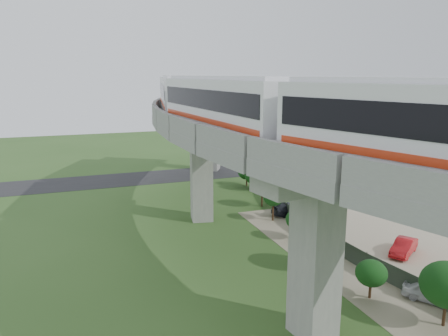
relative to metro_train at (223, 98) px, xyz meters
The scene contains 17 objects.
ground 12.62m from the metro_train, 98.46° to the right, with size 160.00×160.00×0.00m, color #315321.
dirt_lot 18.93m from the metro_train, 19.33° to the right, with size 18.00×26.00×0.04m, color gray.
asphalt_road 29.88m from the metro_train, 90.87° to the left, with size 60.00×8.00×0.03m, color #232326.
viaduct 5.48m from the metro_train, 38.87° to the right, with size 19.58×73.98×11.40m.
metro_train is the anchor object (origin of this frame).
fence 15.12m from the metro_train, 16.49° to the right, with size 3.87×38.73×1.50m.
tree_0 23.40m from the metro_train, 61.79° to the left, with size 2.27×2.27×2.77m.
tree_1 21.80m from the metro_train, 57.80° to the left, with size 2.86×2.86×3.07m.
tree_2 15.89m from the metro_train, 50.14° to the left, with size 2.49×2.49×3.37m.
tree_3 13.04m from the metro_train, 34.62° to the left, with size 1.89×1.89×3.15m.
tree_4 12.45m from the metro_train, ahead, with size 2.10×2.10×2.73m.
tree_5 12.97m from the metro_train, 49.21° to the right, with size 2.93×2.93×3.70m.
tree_6 16.45m from the metro_train, 61.43° to the right, with size 2.01×2.01×2.60m.
tree_7 19.67m from the metro_train, 62.30° to the right, with size 3.05×3.05×3.88m.
car_white 19.68m from the metro_train, 53.66° to the right, with size 1.37×3.41×1.16m, color silver.
car_red 18.60m from the metro_train, 25.37° to the right, with size 1.31×3.76×1.24m, color #B61015.
car_dark 16.13m from the metro_train, 31.35° to the left, with size 1.74×4.27×1.24m, color black.
Camera 1 is at (-11.16, -29.27, 14.15)m, focal length 35.00 mm.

